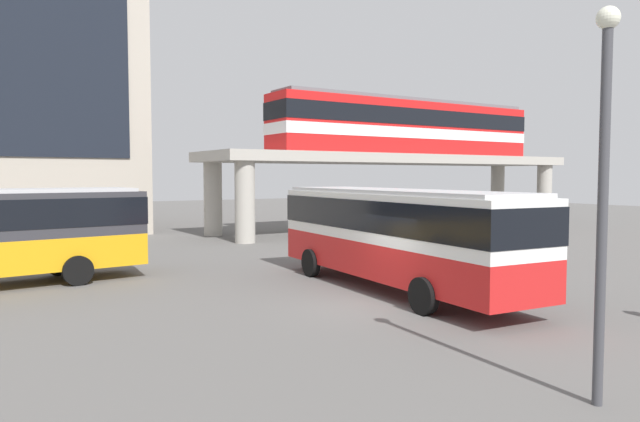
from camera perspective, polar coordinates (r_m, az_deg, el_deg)
ground_plane at (r=25.27m, az=-9.07°, el=-4.91°), size 120.00×120.00×0.00m
elevated_platform at (r=40.76m, az=7.64°, el=4.36°), size 27.68×6.18×5.06m
train at (r=41.40m, az=8.51°, el=8.09°), size 20.78×2.96×3.84m
bus_main at (r=18.78m, az=7.35°, el=-1.67°), size 3.43×11.21×3.22m
bicycle_red at (r=32.91m, az=0.16°, el=-2.29°), size 1.65×0.81×1.04m
bicycle_blue at (r=35.36m, az=6.08°, el=-1.91°), size 1.78×0.30×1.04m
bicycle_black at (r=38.14m, az=15.04°, el=-1.62°), size 1.79×0.19×1.04m
bicycle_silver at (r=32.12m, az=6.53°, el=-2.46°), size 1.69×0.71×1.04m
bicycle_brown at (r=32.02m, az=1.66°, el=-2.45°), size 1.79×0.09×1.04m
lamp_post at (r=10.17m, az=25.86°, el=3.33°), size 0.36×0.36×6.26m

